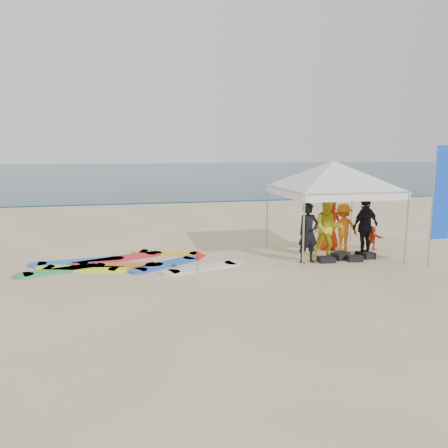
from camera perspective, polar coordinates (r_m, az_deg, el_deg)
name	(u,v)px	position (r m, az deg, el deg)	size (l,w,h in m)	color
ground	(221,288)	(11.22, -0.46, -8.37)	(120.00, 120.00, 0.00)	beige
ocean	(141,172)	(70.55, -10.80, 6.71)	(160.00, 84.00, 0.08)	#0C2633
shoreline_foam	(162,203)	(28.93, -8.05, 2.68)	(160.00, 1.20, 0.01)	silver
person_black_a	(308,233)	(13.73, 10.95, -1.15)	(0.69, 0.45, 1.88)	black
person_yellow	(328,228)	(14.41, 13.41, -0.57)	(0.95, 0.74, 1.96)	yellow
person_orange_a	(343,228)	(15.43, 15.27, -0.52)	(1.08, 0.62, 1.67)	orange
person_black_b	(365,226)	(15.19, 17.96, -0.26)	(1.15, 0.48, 1.96)	black
person_orange_b	(329,224)	(15.68, 13.52, 0.06)	(0.91, 0.59, 1.86)	red
person_seated	(372,238)	(16.26, 18.80, -1.69)	(0.77, 0.25, 0.83)	red
canopy_tent	(333,161)	(14.72, 14.10, 7.97)	(4.73, 4.73, 3.57)	#A5A5A8
feather_flag	(442,194)	(14.32, 26.54, 3.49)	(0.62, 0.04, 3.71)	#A5A5A8
marker_pennant	(202,256)	(12.46, -2.93, -4.18)	(0.28, 0.28, 0.64)	#A5A5A8
gear_pile	(344,257)	(14.44, 15.42, -4.21)	(1.99, 0.83, 0.22)	black
surfboard_spread	(125,263)	(13.77, -12.78, -5.04)	(6.16, 3.32, 0.07)	gold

